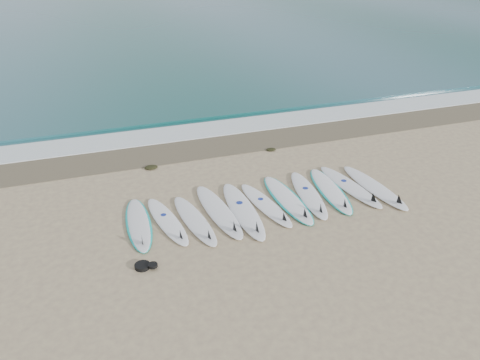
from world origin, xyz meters
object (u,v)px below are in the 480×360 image
object	(u,v)px
surfboard_0	(139,224)
surfboard_10	(376,188)
leash_coil	(145,266)
surfboard_5	(267,205)

from	to	relation	value
surfboard_0	surfboard_10	size ratio (longest dim) A/B	0.89
surfboard_10	leash_coil	bearing A→B (deg)	-171.71
surfboard_0	surfboard_10	xyz separation A→B (m)	(6.26, -0.28, 0.01)
surfboard_0	surfboard_10	bearing A→B (deg)	-0.35
surfboard_10	surfboard_5	bearing A→B (deg)	174.59
surfboard_5	surfboard_10	xyz separation A→B (m)	(3.10, -0.10, 0.01)
surfboard_5	leash_coil	world-z (taller)	surfboard_5
leash_coil	surfboard_0	bearing A→B (deg)	86.26
surfboard_0	surfboard_5	world-z (taller)	surfboard_5
surfboard_10	leash_coil	distance (m)	6.50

